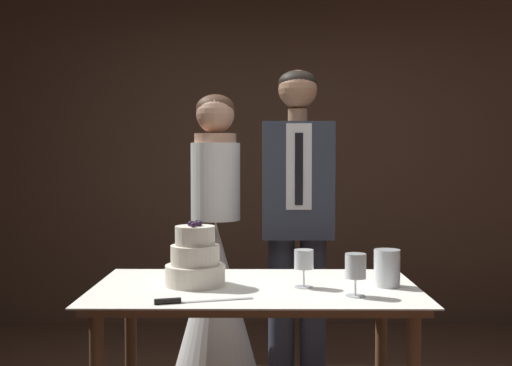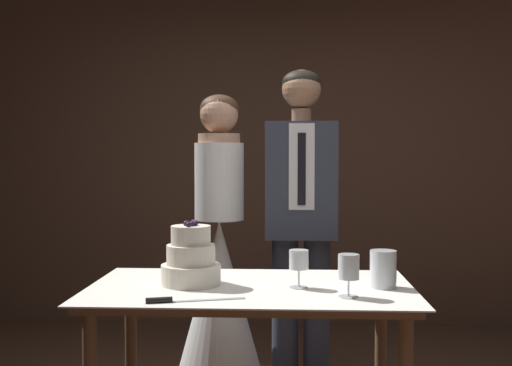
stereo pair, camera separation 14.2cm
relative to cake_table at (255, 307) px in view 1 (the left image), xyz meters
The scene contains 9 objects.
wall_back 2.52m from the cake_table, 86.42° to the left, with size 5.60×0.12×2.73m, color #513828.
cake_table is the anchor object (origin of this frame).
tiered_cake 0.33m from the cake_table, behind, with size 0.26×0.26×0.28m.
cake_knife 0.42m from the cake_table, 130.31° to the right, with size 0.37×0.13×0.02m.
wine_glass_near 0.49m from the cake_table, 26.35° to the right, with size 0.08×0.08×0.17m.
wine_glass_middle 0.29m from the cake_table, ahead, with size 0.08×0.08×0.16m.
hurricane_candle 0.58m from the cake_table, ahead, with size 0.11×0.11×0.16m.
bride 0.94m from the cake_table, 104.31° to the left, with size 0.54×0.54×1.69m.
groom 1.00m from the cake_table, 75.68° to the left, with size 0.40×0.25×1.82m.
Camera 1 is at (-0.13, -2.70, 1.34)m, focal length 45.00 mm.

